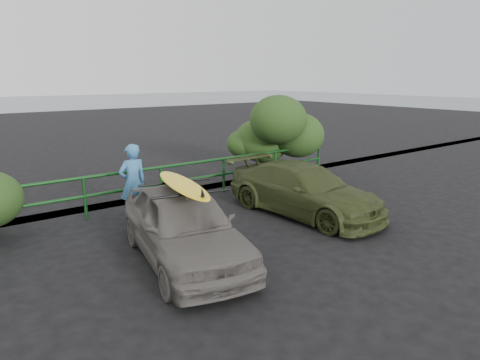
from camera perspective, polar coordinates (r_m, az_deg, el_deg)
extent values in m
plane|color=black|center=(7.14, 1.03, -13.95)|extent=(80.00, 80.00, 0.00)
imported|color=#5F5A54|center=(7.87, -7.48, -5.99)|extent=(2.35, 4.23, 1.36)
imported|color=#353F1C|center=(10.57, 8.54, -1.30)|extent=(2.04, 4.34, 1.22)
imported|color=teal|center=(10.19, -14.08, -0.38)|extent=(0.68, 0.47, 1.83)
ellipsoid|color=yellow|center=(7.65, -7.66, -0.61)|extent=(0.95, 2.45, 0.07)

